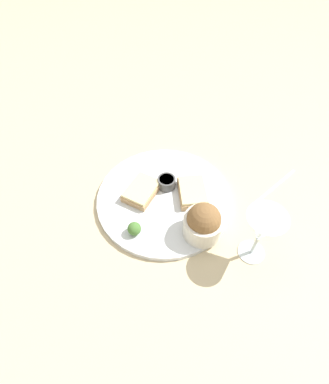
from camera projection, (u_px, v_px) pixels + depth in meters
ground_plane at (164, 200)px, 0.81m from camera, size 4.00×4.00×0.00m
dinner_plate at (164, 198)px, 0.80m from camera, size 0.36×0.36×0.01m
salad_bowl at (203, 223)px, 0.70m from camera, size 0.09×0.09×0.10m
sauce_ramekin at (167, 182)px, 0.81m from camera, size 0.05×0.05×0.03m
cheese_toast_near at (192, 192)px, 0.79m from camera, size 0.11×0.08×0.03m
cheese_toast_far at (142, 191)px, 0.79m from camera, size 0.12×0.12×0.03m
wine_glass at (262, 229)px, 0.63m from camera, size 0.09×0.09×0.15m
garnish at (134, 229)px, 0.72m from camera, size 0.03×0.03×0.03m
fork at (275, 187)px, 0.83m from camera, size 0.10×0.17×0.01m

